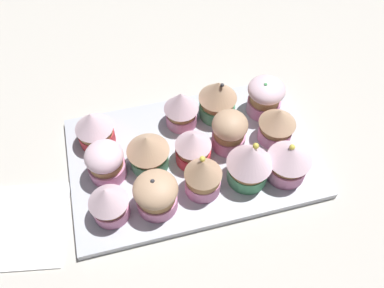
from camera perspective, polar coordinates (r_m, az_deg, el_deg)
ground_plane at (r=66.83cm, az=0.00°, el=-2.87°), size 180.00×180.00×3.00cm
baking_tray at (r=65.08cm, az=0.00°, el=-1.86°), size 38.73×24.93×1.20cm
cupcake_0 at (r=57.33cm, az=-11.74°, el=-7.99°), size 5.66×5.66×6.90cm
cupcake_1 at (r=57.34cm, az=-5.10°, el=-7.05°), size 6.37×6.37×6.55cm
cupcake_2 at (r=58.18cm, az=1.76°, el=-4.44°), size 5.52×5.52×7.58cm
cupcake_3 at (r=59.33cm, az=8.16°, el=-2.63°), size 6.83×6.83×8.24cm
cupcake_4 at (r=61.33cm, az=13.54°, el=-2.26°), size 6.68×6.68×7.22cm
cupcake_5 at (r=61.62cm, az=-12.19°, el=-2.18°), size 5.79×5.79×6.36cm
cupcake_6 at (r=60.88cm, az=-6.21°, el=-1.10°), size 6.53×6.53×6.91cm
cupcake_7 at (r=61.45cm, az=0.35°, el=-0.34°), size 5.62×5.62×6.65cm
cupcake_8 at (r=63.20cm, az=5.31°, el=1.87°), size 5.62×5.62×7.05cm
cupcake_9 at (r=65.12cm, az=12.03°, el=2.63°), size 5.95×5.95×6.76cm
cupcake_10 at (r=65.34cm, az=-13.67°, el=2.25°), size 6.04×6.04×6.72cm
cupcake_11 at (r=65.82cm, az=-1.52°, el=5.14°), size 5.70×5.70×7.07cm
cupcake_12 at (r=67.07cm, az=3.66°, el=6.46°), size 6.38×6.38×7.76cm
cupcake_13 at (r=68.81cm, az=10.33°, el=6.68°), size 6.22×6.22×6.94cm
napkin at (r=64.43cm, az=-22.79°, el=-10.54°), size 14.62×15.49×0.60cm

